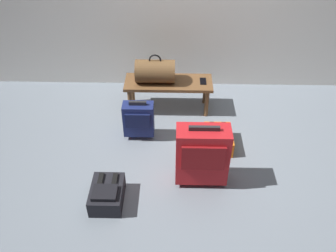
# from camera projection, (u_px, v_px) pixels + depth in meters

# --- Properties ---
(ground_plane) EXTENTS (6.60, 6.60, 0.00)m
(ground_plane) POSITION_uv_depth(u_px,v_px,m) (196.00, 168.00, 3.48)
(ground_plane) COLOR slate
(bench) EXTENTS (1.00, 0.36, 0.38)m
(bench) POSITION_uv_depth(u_px,v_px,m) (169.00, 86.00, 4.05)
(bench) COLOR brown
(bench) RESTS_ON ground
(duffel_bag_brown) EXTENTS (0.44, 0.26, 0.34)m
(duffel_bag_brown) POSITION_uv_depth(u_px,v_px,m) (155.00, 71.00, 3.94)
(duffel_bag_brown) COLOR brown
(duffel_bag_brown) RESTS_ON bench
(cell_phone) EXTENTS (0.07, 0.14, 0.01)m
(cell_phone) POSITION_uv_depth(u_px,v_px,m) (203.00, 81.00, 4.01)
(cell_phone) COLOR black
(cell_phone) RESTS_ON bench
(suitcase_upright_red) EXTENTS (0.47, 0.24, 0.66)m
(suitcase_upright_red) POSITION_uv_depth(u_px,v_px,m) (202.00, 155.00, 3.14)
(suitcase_upright_red) COLOR red
(suitcase_upright_red) RESTS_ON ground
(suitcase_small_navy) EXTENTS (0.32, 0.19, 0.46)m
(suitcase_small_navy) POSITION_uv_depth(u_px,v_px,m) (139.00, 119.00, 3.70)
(suitcase_small_navy) COLOR navy
(suitcase_small_navy) RESTS_ON ground
(backpack_dark) EXTENTS (0.28, 0.38, 0.21)m
(backpack_dark) POSITION_uv_depth(u_px,v_px,m) (107.00, 194.00, 3.11)
(backpack_dark) COLOR black
(backpack_dark) RESTS_ON ground
(backpack_orange) EXTENTS (0.28, 0.38, 0.21)m
(backpack_orange) POSITION_uv_depth(u_px,v_px,m) (218.00, 139.00, 3.68)
(backpack_orange) COLOR orange
(backpack_orange) RESTS_ON ground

